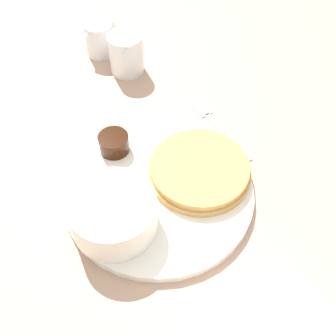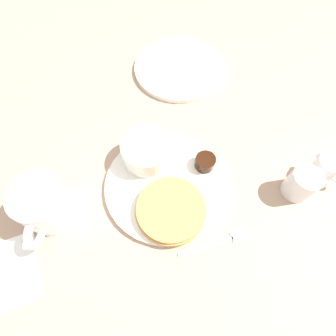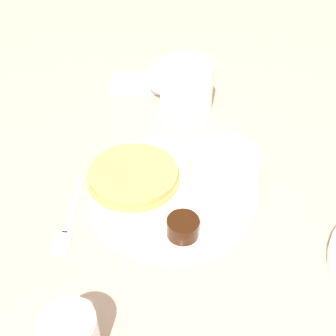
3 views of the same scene
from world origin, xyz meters
TOP-DOWN VIEW (x-y plane):
  - ground_plane at (0.00, 0.00)m, footprint 4.00×4.00m
  - plate at (0.00, 0.00)m, footprint 0.24×0.24m
  - pancake_stack at (-0.05, 0.02)m, footprint 0.13×0.13m
  - bowl at (0.07, -0.00)m, footprint 0.10×0.10m
  - syrup_cup at (-0.01, -0.09)m, footprint 0.04×0.04m
  - butter_ramekin at (0.09, -0.02)m, footprint 0.04×0.04m
  - coffee_mug at (0.06, 0.21)m, footprint 0.12×0.10m
  - fork at (-0.15, -0.04)m, footprint 0.05×0.14m
  - napkin at (-0.00, 0.31)m, footprint 0.14×0.11m

SIDE VIEW (x-z plane):
  - ground_plane at x=0.00m, z-range 0.00..0.00m
  - fork at x=-0.15m, z-range 0.00..0.00m
  - napkin at x=0.00m, z-range 0.00..0.00m
  - plate at x=0.00m, z-range 0.00..0.01m
  - pancake_stack at x=-0.05m, z-range 0.01..0.03m
  - syrup_cup at x=-0.01m, z-range 0.01..0.04m
  - butter_ramekin at x=0.09m, z-range 0.01..0.04m
  - bowl at x=0.07m, z-range 0.01..0.06m
  - coffee_mug at x=0.06m, z-range 0.00..0.09m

